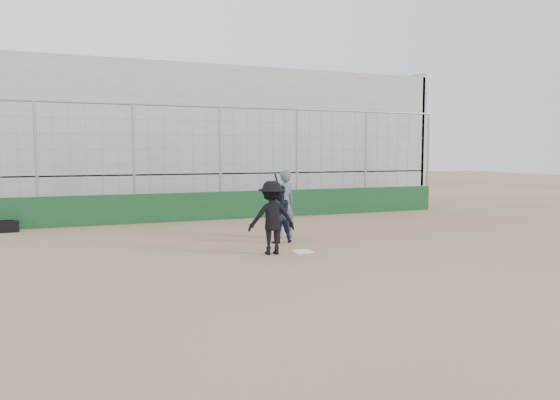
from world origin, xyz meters
name	(u,v)px	position (x,y,z in m)	size (l,w,h in m)	color
ground	(302,252)	(0.00, 0.00, 0.00)	(90.00, 90.00, 0.00)	brown
home_plate	(302,252)	(0.00, 0.00, 0.01)	(0.44, 0.44, 0.02)	white
backstop	(221,193)	(0.00, 7.00, 0.96)	(18.10, 0.25, 4.04)	#133D1D
bleachers	(189,140)	(0.00, 11.95, 2.92)	(20.25, 6.70, 6.98)	#A1A1A1
batter_at_plate	(272,217)	(-0.76, 0.06, 0.87)	(1.19, 0.82, 1.89)	black
catcher_crouched	(279,223)	(-0.01, 1.45, 0.52)	(0.77, 0.61, 1.05)	black
umpire	(284,207)	(0.44, 2.17, 0.87)	(0.70, 0.46, 1.73)	#505965
equipment_bag	(5,227)	(-6.92, 6.36, 0.17)	(0.79, 0.34, 0.38)	black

